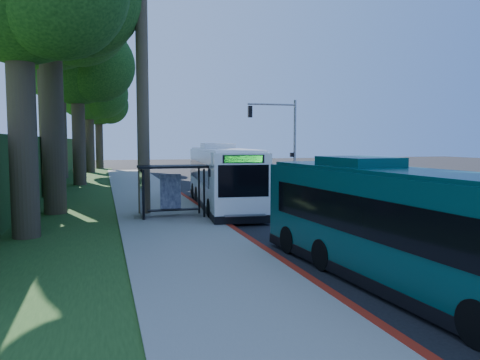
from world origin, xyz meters
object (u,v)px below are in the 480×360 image
object	(u,v)px
teal_bus	(397,224)
pickup	(262,185)
bus_shelter	(167,181)
white_bus	(222,176)

from	to	relation	value
teal_bus	pickup	distance (m)	20.09
bus_shelter	pickup	distance (m)	10.85
pickup	white_bus	bearing A→B (deg)	-129.42
white_bus	pickup	distance (m)	6.29
teal_bus	pickup	world-z (taller)	teal_bus
pickup	teal_bus	bearing A→B (deg)	-98.67
white_bus	teal_bus	world-z (taller)	white_bus
bus_shelter	teal_bus	size ratio (longest dim) A/B	0.29
pickup	bus_shelter	bearing A→B (deg)	-133.34
bus_shelter	teal_bus	xyz separation A→B (m)	(4.27, -12.03, -0.22)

